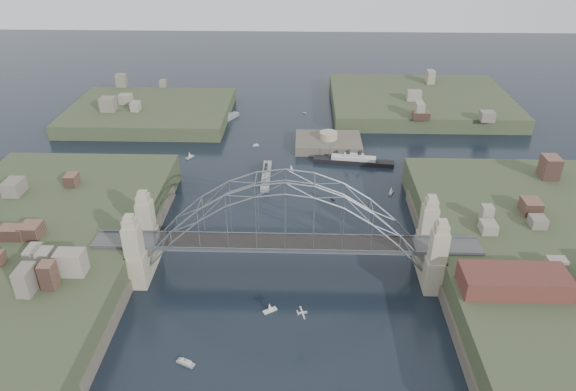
# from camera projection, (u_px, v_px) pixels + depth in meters

# --- Properties ---
(ground) EXTENTS (500.00, 500.00, 0.00)m
(ground) POSITION_uv_depth(u_px,v_px,m) (286.00, 273.00, 118.81)
(ground) COLOR black
(ground) RESTS_ON ground
(bridge) EXTENTS (84.00, 13.80, 24.60)m
(bridge) POSITION_uv_depth(u_px,v_px,m) (285.00, 227.00, 112.80)
(bridge) COLOR #464648
(bridge) RESTS_ON ground
(shore_west) EXTENTS (50.50, 90.00, 12.00)m
(shore_west) POSITION_uv_depth(u_px,v_px,m) (32.00, 262.00, 119.41)
(shore_west) COLOR #354027
(shore_west) RESTS_ON ground
(shore_east) EXTENTS (50.50, 90.00, 12.00)m
(shore_east) POSITION_uv_depth(u_px,v_px,m) (546.00, 271.00, 116.30)
(shore_east) COLOR #354027
(shore_east) RESTS_ON ground
(headland_nw) EXTENTS (60.00, 45.00, 9.00)m
(headland_nw) POSITION_uv_depth(u_px,v_px,m) (151.00, 117.00, 202.93)
(headland_nw) COLOR #354027
(headland_nw) RESTS_ON ground
(headland_ne) EXTENTS (70.00, 55.00, 9.50)m
(headland_ne) POSITION_uv_depth(u_px,v_px,m) (419.00, 106.00, 213.05)
(headland_ne) COLOR #354027
(headland_ne) RESTS_ON ground
(fort_island) EXTENTS (22.00, 16.00, 9.40)m
(fort_island) POSITION_uv_depth(u_px,v_px,m) (328.00, 148.00, 179.72)
(fort_island) COLOR #4D463C
(fort_island) RESTS_ON ground
(wharf_shed) EXTENTS (20.00, 8.00, 4.00)m
(wharf_shed) POSITION_uv_depth(u_px,v_px,m) (514.00, 281.00, 100.53)
(wharf_shed) COLOR #592D26
(wharf_shed) RESTS_ON shore_east
(finger_pier) EXTENTS (4.00, 22.00, 1.40)m
(finger_pier) POSITION_uv_depth(u_px,v_px,m) (502.00, 373.00, 92.99)
(finger_pier) COLOR #464648
(finger_pier) RESTS_ON ground
(naval_cruiser_near) EXTENTS (2.76, 18.68, 5.59)m
(naval_cruiser_near) POSITION_uv_depth(u_px,v_px,m) (266.00, 175.00, 159.34)
(naval_cruiser_near) COLOR gray
(naval_cruiser_near) RESTS_ON ground
(naval_cruiser_far) EXTENTS (10.68, 17.08, 6.09)m
(naval_cruiser_far) POSITION_uv_depth(u_px,v_px,m) (223.00, 120.00, 198.83)
(naval_cruiser_far) COLOR gray
(naval_cruiser_far) RESTS_ON ground
(ocean_liner) EXTENTS (25.52, 6.59, 6.21)m
(ocean_liner) POSITION_uv_depth(u_px,v_px,m) (353.00, 161.00, 167.80)
(ocean_liner) COLOR black
(ocean_liner) RESTS_ON ground
(aeroplane) EXTENTS (2.00, 3.55, 0.52)m
(aeroplane) POSITION_uv_depth(u_px,v_px,m) (301.00, 313.00, 98.49)
(aeroplane) COLOR silver
(small_boat_a) EXTENTS (2.33, 2.05, 0.45)m
(small_boat_a) POSITION_uv_depth(u_px,v_px,m) (225.00, 236.00, 131.83)
(small_boat_a) COLOR #BBBCB7
(small_boat_a) RESTS_ON ground
(small_boat_b) EXTENTS (1.15, 1.67, 0.45)m
(small_boat_b) POSITION_uv_depth(u_px,v_px,m) (333.00, 199.00, 148.08)
(small_boat_b) COLOR #BBBCB7
(small_boat_b) RESTS_ON ground
(small_boat_c) EXTENTS (3.01, 2.41, 2.38)m
(small_boat_c) POSITION_uv_depth(u_px,v_px,m) (270.00, 308.00, 107.55)
(small_boat_c) COLOR #BBBCB7
(small_boat_c) RESTS_ON ground
(small_boat_d) EXTENTS (1.73, 2.58, 2.38)m
(small_boat_d) POSITION_uv_depth(u_px,v_px,m) (391.00, 191.00, 150.67)
(small_boat_d) COLOR #BBBCB7
(small_boat_d) RESTS_ON ground
(small_boat_e) EXTENTS (2.61, 3.40, 2.38)m
(small_boat_e) POSITION_uv_depth(u_px,v_px,m) (190.00, 156.00, 171.68)
(small_boat_e) COLOR #BBBCB7
(small_boat_e) RESTS_ON ground
(small_boat_f) EXTENTS (1.79, 1.27, 2.38)m
(small_boat_f) POSITION_uv_depth(u_px,v_px,m) (291.00, 168.00, 163.19)
(small_boat_f) COLOR #BBBCB7
(small_boat_f) RESTS_ON ground
(small_boat_h) EXTENTS (2.32, 1.54, 1.43)m
(small_boat_h) POSITION_uv_depth(u_px,v_px,m) (256.00, 145.00, 180.04)
(small_boat_h) COLOR #BBBCB7
(small_boat_h) RESTS_ON ground
(small_boat_i) EXTENTS (2.31, 2.54, 1.43)m
(small_boat_i) POSITION_uv_depth(u_px,v_px,m) (435.00, 244.00, 128.39)
(small_boat_i) COLOR #BBBCB7
(small_boat_i) RESTS_ON ground
(small_boat_j) EXTENTS (3.66, 2.56, 1.43)m
(small_boat_j) POSITION_uv_depth(u_px,v_px,m) (186.00, 363.00, 95.54)
(small_boat_j) COLOR #BBBCB7
(small_boat_j) RESTS_ON ground
(small_boat_k) EXTENTS (1.49, 1.55, 0.45)m
(small_boat_k) POSITION_uv_depth(u_px,v_px,m) (305.00, 113.00, 207.58)
(small_boat_k) COLOR #BBBCB7
(small_boat_k) RESTS_ON ground
(small_boat_l) EXTENTS (2.33, 1.31, 0.45)m
(small_boat_l) POSITION_uv_depth(u_px,v_px,m) (145.00, 211.00, 142.48)
(small_boat_l) COLOR #BBBCB7
(small_boat_l) RESTS_ON ground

